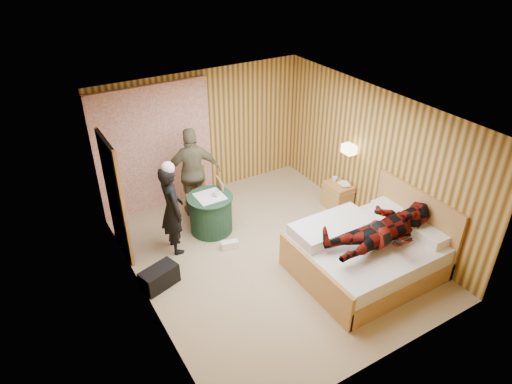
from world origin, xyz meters
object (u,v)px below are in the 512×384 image
wall_lamp (349,149)px  chair_near (215,198)px  woman_standing (172,210)px  round_table (211,213)px  bed (368,252)px  nightstand (337,196)px  man_on_bed (386,223)px  duffel_bag (159,277)px  man_at_table (193,173)px  chair_far (196,188)px

wall_lamp → chair_near: size_ratio=0.31×
chair_near → woman_standing: bearing=-56.9°
chair_near → woman_standing: woman_standing is taller
round_table → woman_standing: bearing=-166.9°
bed → woman_standing: 3.20m
woman_standing → round_table: bearing=-73.1°
nightstand → woman_standing: bearing=172.9°
wall_lamp → round_table: wall_lamp is taller
woman_standing → man_on_bed: 3.35m
round_table → woman_standing: 0.89m
chair_near → duffel_bag: bearing=-43.3°
woman_standing → bed: bearing=-126.7°
round_table → chair_near: bearing=48.7°
wall_lamp → man_at_table: bearing=150.8°
man_on_bed → duffel_bag: bearing=152.7°
nightstand → woman_standing: (-3.17, 0.39, 0.51)m
bed → man_at_table: size_ratio=1.26×
duffel_bag → chair_near: bearing=19.6°
nightstand → man_at_table: man_at_table is taller
round_table → chair_near: chair_near is taller
wall_lamp → chair_far: wall_lamp is taller
bed → man_at_table: 3.38m
duffel_bag → chair_far: bearing=31.9°
woman_standing → man_on_bed: bearing=-129.4°
nightstand → man_at_table: size_ratio=0.31×
round_table → chair_far: size_ratio=0.86×
chair_near → duffel_bag: (-1.54, -1.16, -0.32)m
chair_far → woman_standing: (-0.77, -0.82, 0.25)m
bed → round_table: (-1.65, 2.23, 0.02)m
wall_lamp → chair_far: (-2.44, 1.34, -0.76)m
chair_near → duffel_bag: size_ratio=1.46×
bed → chair_near: bearing=120.0°
man_on_bed → chair_far: bearing=118.2°
duffel_bag → woman_standing: bearing=35.2°
round_table → man_at_table: size_ratio=0.47×
duffel_bag → round_table: bearing=17.2°
chair_far → round_table: bearing=-81.6°
round_table → man_on_bed: 3.05m
wall_lamp → duffel_bag: bearing=-176.7°
round_table → bed: bearing=-53.5°
nightstand → round_table: 2.48m
wall_lamp → round_table: (-2.45, 0.70, -0.94)m
duffel_bag → nightstand: bearing=-12.2°
bed → chair_near: size_ratio=2.61×
woman_standing → man_on_bed: (2.44, -2.29, 0.23)m
woman_standing → man_on_bed: man_on_bed is taller
wall_lamp → man_at_table: man_at_table is taller
round_table → chair_near: (0.22, 0.25, 0.12)m
nightstand → man_at_table: (-2.41, 1.24, 0.59)m
chair_near → man_at_table: man_at_table is taller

